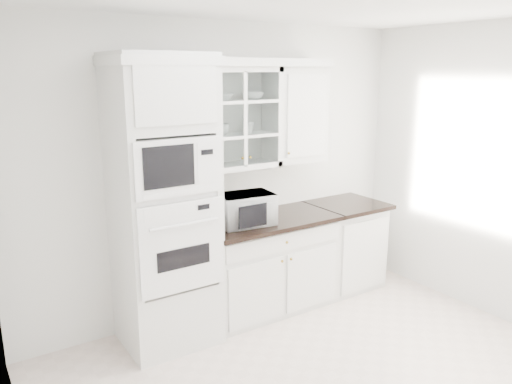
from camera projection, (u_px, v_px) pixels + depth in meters
room_shell at (316, 141)px, 3.50m from camera, size 4.00×3.50×2.70m
oven_column at (164, 205)px, 4.04m from camera, size 0.76×0.68×2.40m
base_cabinet_run at (266, 263)px, 4.79m from camera, size 1.32×0.67×0.92m
extra_base_cabinet at (344, 244)px, 5.32m from camera, size 0.72×0.67×0.92m
upper_cabinet_glass at (235, 118)px, 4.44m from camera, size 0.80×0.33×0.90m
upper_cabinet_solid at (296, 115)px, 4.80m from camera, size 0.55×0.33×0.90m
crown_molding at (226, 62)px, 4.25m from camera, size 2.14×0.38×0.07m
countertop_microwave at (245, 209)px, 4.46m from camera, size 0.53×0.46×0.28m
bowl_a at (220, 97)px, 4.30m from camera, size 0.32×0.32×0.06m
bowl_b at (252, 96)px, 4.51m from camera, size 0.21×0.21×0.06m
cup_a at (222, 129)px, 4.41m from camera, size 0.16×0.16×0.10m
cup_b at (248, 127)px, 4.52m from camera, size 0.11×0.11×0.10m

